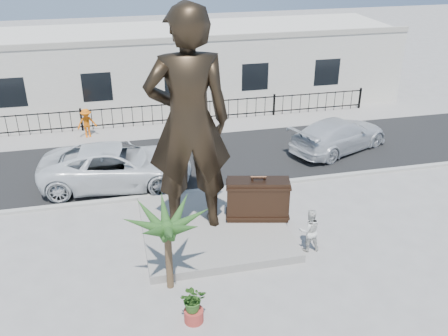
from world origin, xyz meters
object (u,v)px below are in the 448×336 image
object	(u,v)px
suitcase	(258,199)
car_white	(117,166)
statue	(188,123)
tourist	(309,230)

from	to	relation	value
suitcase	car_white	world-z (taller)	suitcase
statue	suitcase	distance (m)	4.01
statue	car_white	world-z (taller)	statue
statue	suitcase	bearing A→B (deg)	177.30
suitcase	car_white	size ratio (longest dim) A/B	0.35
tourist	car_white	world-z (taller)	car_white
suitcase	car_white	bearing A→B (deg)	150.99
tourist	statue	bearing A→B (deg)	-27.10
statue	car_white	distance (m)	5.99
suitcase	tourist	world-z (taller)	suitcase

